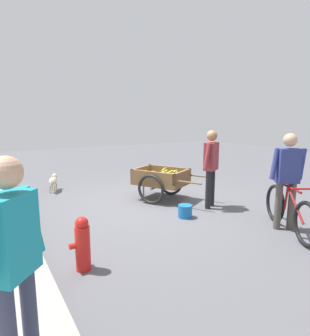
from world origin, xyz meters
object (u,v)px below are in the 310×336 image
dog (53,181)px  bystander_person (13,252)px  plastic_bucket (185,211)px  fruit_cart (161,180)px  vendor_person (211,162)px  apple_crate (21,220)px  bicycle (289,211)px  fire_hydrant (82,244)px  cyclist_person (287,173)px

dog → bystander_person: bystander_person is taller
dog → plastic_bucket: size_ratio=2.45×
fruit_cart → plastic_bucket: size_ratio=6.97×
vendor_person → apple_crate: vendor_person is taller
plastic_bucket → dog: bearing=27.2°
fruit_cart → bicycle: 2.75m
fire_hydrant → bystander_person: bystander_person is taller
fire_hydrant → bystander_person: bearing=146.3°
dog → apple_crate: (-2.20, 1.00, -0.14)m
bicycle → apple_crate: size_ratio=3.35×
bystander_person → dog: bearing=-14.2°
cyclist_person → apple_crate: 4.45m
fruit_cart → bystander_person: 4.67m
cyclist_person → plastic_bucket: 1.86m
dog → plastic_bucket: 3.62m
bicycle → fire_hydrant: size_ratio=2.20×
cyclist_person → dog: bearing=31.1°
bicycle → fire_hydrant: bearing=79.7°
fire_hydrant → apple_crate: 1.93m
vendor_person → bystander_person: size_ratio=0.98×
fire_hydrant → plastic_bucket: bearing=-68.8°
plastic_bucket → cyclist_person: bearing=-140.5°
bystander_person → bicycle: bearing=-80.7°
fruit_cart → cyclist_person: size_ratio=1.15×
bicycle → bystander_person: bystander_person is taller
dog → bystander_person: (-5.28, 1.34, 0.68)m
vendor_person → bystander_person: bearing=121.1°
bystander_person → apple_crate: bearing=-6.2°
apple_crate → bystander_person: 3.21m
fruit_cart → plastic_bucket: 1.31m
vendor_person → cyclist_person: 1.53m
bicycle → plastic_bucket: bicycle is taller
fire_hydrant → bystander_person: (-1.22, 0.82, 0.62)m
bicycle → bystander_person: size_ratio=0.93×
cyclist_person → fire_hydrant: bearing=82.2°
vendor_person → bicycle: size_ratio=1.06×
fruit_cart → bicycle: size_ratio=1.23×
vendor_person → dog: (2.99, 2.45, -0.66)m
fruit_cart → vendor_person: 1.25m
cyclist_person → apple_crate: cyclist_person is taller
plastic_bucket → bystander_person: bystander_person is taller
plastic_bucket → fruit_cart: bearing=-12.0°
fruit_cart → dog: size_ratio=2.85×
fruit_cart → vendor_person: (-1.02, -0.53, 0.50)m
fire_hydrant → bystander_person: size_ratio=0.42×
fruit_cart → plastic_bucket: bearing=168.0°
vendor_person → dog: size_ratio=2.46×
plastic_bucket → apple_crate: apple_crate is taller
cyclist_person → fire_hydrant: (0.44, 3.24, -0.61)m
fire_hydrant → apple_crate: fire_hydrant is taller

